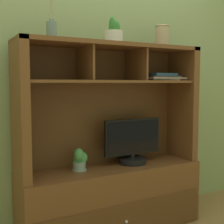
# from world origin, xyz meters

# --- Properties ---
(back_wall) EXTENTS (6.00, 0.02, 2.80)m
(back_wall) POSITION_xyz_m (0.00, 0.24, 1.40)
(back_wall) COLOR #8DA168
(back_wall) RESTS_ON ground
(media_console) EXTENTS (1.46, 0.44, 1.46)m
(media_console) POSITION_xyz_m (0.00, 0.01, 0.45)
(media_console) COLOR brown
(media_console) RESTS_ON ground
(tv_monitor) EXTENTS (0.51, 0.22, 0.37)m
(tv_monitor) POSITION_xyz_m (0.20, 0.01, 0.67)
(tv_monitor) COLOR black
(tv_monitor) RESTS_ON media_console
(potted_orchid) EXTENTS (0.12, 0.11, 0.17)m
(potted_orchid) POSITION_xyz_m (-0.27, 0.02, 0.59)
(potted_orchid) COLOR #879D94
(potted_orchid) RESTS_ON media_console
(magazine_stack_left) EXTENTS (0.37, 0.26, 0.06)m
(magazine_stack_left) POSITION_xyz_m (0.48, 0.00, 1.22)
(magazine_stack_left) COLOR beige
(magazine_stack_left) RESTS_ON media_console
(diffuser_bottle) EXTENTS (0.07, 0.07, 0.33)m
(diffuser_bottle) POSITION_xyz_m (-0.47, -0.01, 1.53)
(diffuser_bottle) COLOR slate
(diffuser_bottle) RESTS_ON media_console
(potted_succulent) EXTENTS (0.16, 0.16, 0.19)m
(potted_succulent) POSITION_xyz_m (-0.00, -0.03, 1.54)
(potted_succulent) COLOR silver
(potted_succulent) RESTS_ON media_console
(ceramic_vase) EXTENTS (0.12, 0.12, 0.18)m
(ceramic_vase) POSITION_xyz_m (0.47, -0.00, 1.56)
(ceramic_vase) COLOR tan
(ceramic_vase) RESTS_ON media_console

